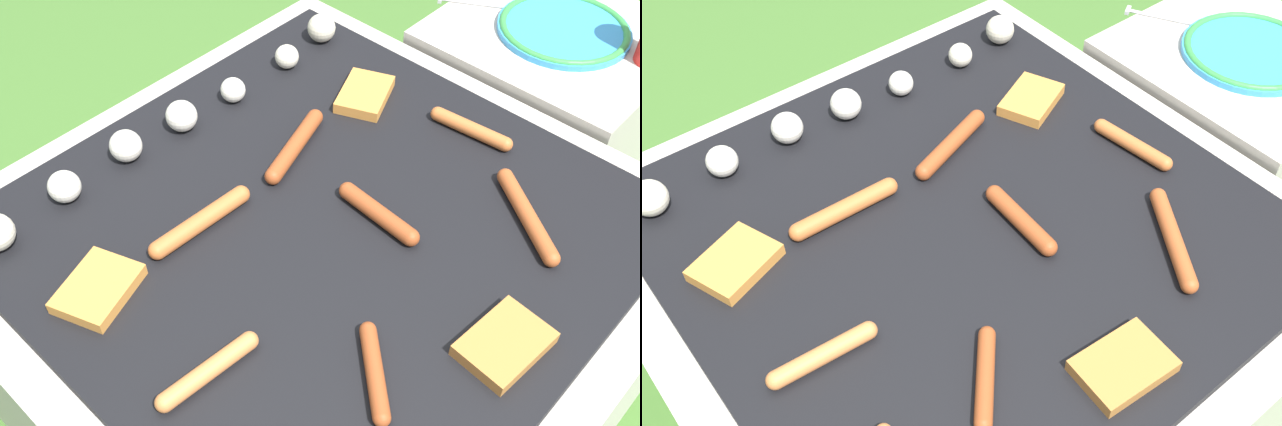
# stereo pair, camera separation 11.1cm
# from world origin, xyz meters

# --- Properties ---
(ground_plane) EXTENTS (14.00, 14.00, 0.00)m
(ground_plane) POSITION_xyz_m (0.00, 0.00, 0.00)
(ground_plane) COLOR #3D6628
(grill) EXTENTS (0.95, 0.95, 0.41)m
(grill) POSITION_xyz_m (0.00, 0.00, 0.20)
(grill) COLOR #B2AA9E
(grill) RESTS_ON ground_plane
(side_ledge) EXTENTS (0.42, 0.45, 0.41)m
(side_ledge) POSITION_xyz_m (0.69, 0.00, 0.21)
(side_ledge) COLOR #B2AA9E
(side_ledge) RESTS_ON ground_plane
(sausage_front_center) EXTENTS (0.11, 0.12, 0.02)m
(sausage_front_center) POSITION_xyz_m (-0.15, -0.23, 0.43)
(sausage_front_center) COLOR #93421E
(sausage_front_center) RESTS_ON grill
(sausage_back_right) EXTENTS (0.19, 0.03, 0.03)m
(sausage_back_right) POSITION_xyz_m (-0.13, 0.12, 0.43)
(sausage_back_right) COLOR #B7602D
(sausage_back_right) RESTS_ON grill
(sausage_mid_right) EXTENTS (0.18, 0.08, 0.03)m
(sausage_mid_right) POSITION_xyz_m (0.09, 0.14, 0.43)
(sausage_mid_right) COLOR #93421E
(sausage_mid_right) RESTS_ON grill
(sausage_front_right) EXTENTS (0.04, 0.16, 0.03)m
(sausage_front_right) POSITION_xyz_m (0.06, -0.06, 0.43)
(sausage_front_right) COLOR #93421E
(sausage_front_right) RESTS_ON grill
(sausage_back_left) EXTENTS (0.04, 0.15, 0.02)m
(sausage_back_left) POSITION_xyz_m (0.32, -0.05, 0.43)
(sausage_back_left) COLOR #B7602D
(sausage_back_left) RESTS_ON grill
(sausage_mid_left) EXTENTS (0.16, 0.04, 0.02)m
(sausage_mid_left) POSITION_xyz_m (-0.29, -0.08, 0.43)
(sausage_mid_left) COLOR #C6753D
(sausage_mid_left) RESTS_ON grill
(sausage_front_left) EXTENTS (0.12, 0.17, 0.03)m
(sausage_front_left) POSITION_xyz_m (0.21, -0.23, 0.43)
(sausage_front_left) COLOR #A34C23
(sausage_front_left) RESTS_ON grill
(bread_slice_left) EXTENTS (0.14, 0.12, 0.02)m
(bread_slice_left) POSITION_xyz_m (-0.31, 0.13, 0.42)
(bread_slice_left) COLOR #D18438
(bread_slice_left) RESTS_ON grill
(bread_slice_center) EXTENTS (0.13, 0.09, 0.02)m
(bread_slice_center) POSITION_xyz_m (0.00, -0.33, 0.42)
(bread_slice_center) COLOR #B27033
(bread_slice_center) RESTS_ON grill
(bread_slice_right) EXTENTS (0.13, 0.12, 0.02)m
(bread_slice_right) POSITION_xyz_m (0.27, 0.14, 0.42)
(bread_slice_right) COLOR #D18438
(bread_slice_right) RESTS_ON grill
(mushroom_row) EXTENTS (0.76, 0.07, 0.06)m
(mushroom_row) POSITION_xyz_m (-0.03, 0.32, 0.44)
(mushroom_row) COLOR beige
(mushroom_row) RESTS_ON grill
(plate_colorful) EXTENTS (0.26, 0.26, 0.02)m
(plate_colorful) POSITION_xyz_m (0.69, -0.01, 0.42)
(plate_colorful) COLOR #338CCC
(plate_colorful) RESTS_ON side_ledge
(fork_utensil) EXTENTS (0.10, 0.17, 0.01)m
(fork_utensil) POSITION_xyz_m (0.66, 0.17, 0.42)
(fork_utensil) COLOR silver
(fork_utensil) RESTS_ON side_ledge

